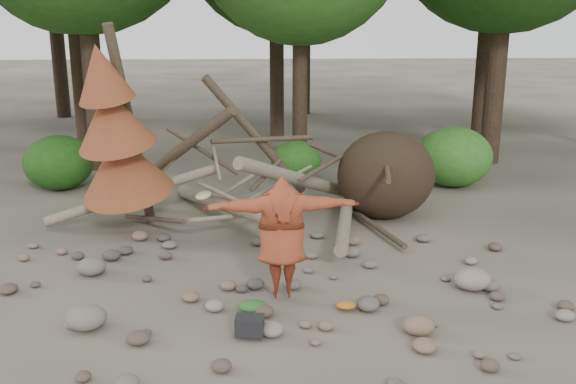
{
  "coord_description": "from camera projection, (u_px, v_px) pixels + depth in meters",
  "views": [
    {
      "loc": [
        -0.32,
        -9.54,
        4.45
      ],
      "look_at": [
        0.25,
        1.5,
        1.4
      ],
      "focal_mm": 40.0,
      "sensor_mm": 36.0,
      "label": 1
    }
  ],
  "objects": [
    {
      "name": "frisbee_thrower",
      "position": [
        282.0,
        237.0,
        10.12
      ],
      "size": [
        2.62,
        0.85,
        1.98
      ],
      "color": "brown",
      "rests_on": "ground"
    },
    {
      "name": "bush_left",
      "position": [
        59.0,
        162.0,
        16.84
      ],
      "size": [
        1.8,
        1.8,
        1.44
      ],
      "primitive_type": "ellipsoid",
      "color": "#215115",
      "rests_on": "ground"
    },
    {
      "name": "backpack",
      "position": [
        250.0,
        329.0,
        9.12
      ],
      "size": [
        0.43,
        0.3,
        0.27
      ],
      "primitive_type": "cube",
      "rotation": [
        0.0,
        0.0,
        -0.09
      ],
      "color": "black",
      "rests_on": "ground"
    },
    {
      "name": "boulder_mid_left",
      "position": [
        91.0,
        267.0,
        11.35
      ],
      "size": [
        0.52,
        0.46,
        0.31
      ],
      "primitive_type": "ellipsoid",
      "color": "#696359",
      "rests_on": "ground"
    },
    {
      "name": "cloth_green",
      "position": [
        253.0,
        309.0,
        9.89
      ],
      "size": [
        0.42,
        0.35,
        0.16
      ],
      "primitive_type": "ellipsoid",
      "color": "#286026",
      "rests_on": "ground"
    },
    {
      "name": "boulder_front_left",
      "position": [
        86.0,
        317.0,
        9.38
      ],
      "size": [
        0.61,
        0.55,
        0.37
      ],
      "primitive_type": "ellipsoid",
      "color": "slate",
      "rests_on": "ground"
    },
    {
      "name": "boulder_front_right",
      "position": [
        419.0,
        325.0,
        9.24
      ],
      "size": [
        0.47,
        0.42,
        0.28
      ],
      "primitive_type": "ellipsoid",
      "color": "#7E644E",
      "rests_on": "ground"
    },
    {
      "name": "bush_right",
      "position": [
        454.0,
        157.0,
        17.15
      ],
      "size": [
        2.0,
        2.0,
        1.6
      ],
      "primitive_type": "ellipsoid",
      "color": "#377A26",
      "rests_on": "ground"
    },
    {
      "name": "bush_mid",
      "position": [
        296.0,
        161.0,
        17.78
      ],
      "size": [
        1.4,
        1.4,
        1.12
      ],
      "primitive_type": "ellipsoid",
      "color": "#2C671D",
      "rests_on": "ground"
    },
    {
      "name": "deadfall_pile",
      "position": [
        361.0,
        178.0,
        14.31
      ],
      "size": [
        8.55,
        5.24,
        3.3
      ],
      "color": "#332619",
      "rests_on": "ground"
    },
    {
      "name": "cloth_orange",
      "position": [
        346.0,
        308.0,
        9.97
      ],
      "size": [
        0.3,
        0.25,
        0.11
      ],
      "primitive_type": "ellipsoid",
      "color": "#B7641F",
      "rests_on": "ground"
    },
    {
      "name": "dead_conifer",
      "position": [
        116.0,
        136.0,
        12.91
      ],
      "size": [
        2.06,
        2.16,
        4.35
      ],
      "color": "#4C3F30",
      "rests_on": "ground"
    },
    {
      "name": "boulder_mid_right",
      "position": [
        473.0,
        279.0,
        10.74
      ],
      "size": [
        0.61,
        0.55,
        0.36
      ],
      "primitive_type": "ellipsoid",
      "color": "gray",
      "rests_on": "ground"
    },
    {
      "name": "ground",
      "position": [
        277.0,
        300.0,
        10.38
      ],
      "size": [
        120.0,
        120.0,
        0.0
      ],
      "primitive_type": "plane",
      "color": "#514C44",
      "rests_on": "ground"
    }
  ]
}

